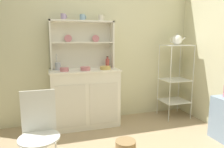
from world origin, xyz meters
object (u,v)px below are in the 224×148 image
bowl_mixing_large (64,69)px  utensil_jar (58,66)px  hutch_shelf_unit (82,41)px  jam_bottle (107,63)px  cup_lilac_0 (63,17)px  porcelain_teapot (177,40)px  hutch_cabinet (85,97)px  wire_chair (39,128)px  floor_basket (126,147)px  bakers_rack (175,75)px

bowl_mixing_large → utensil_jar: bearing=117.9°
hutch_shelf_unit → jam_bottle: (0.38, -0.08, -0.34)m
cup_lilac_0 → utensil_jar: bearing=-158.0°
porcelain_teapot → hutch_shelf_unit: bearing=171.3°
bowl_mixing_large → hutch_cabinet: bearing=13.8°
jam_bottle → porcelain_teapot: 1.20m
wire_chair → floor_basket: (0.92, 0.20, -0.44)m
hutch_shelf_unit → bakers_rack: (1.52, -0.23, -0.56)m
wire_chair → cup_lilac_0: cup_lilac_0 is taller
utensil_jar → porcelain_teapot: bearing=-4.4°
jam_bottle → utensil_jar: size_ratio=0.79×
hutch_shelf_unit → porcelain_teapot: bearing=-8.7°
bakers_rack → hutch_shelf_unit: bearing=171.3°
wire_chair → bakers_rack: bearing=31.9°
porcelain_teapot → jam_bottle: bearing=172.2°
wire_chair → jam_bottle: (0.99, 1.22, 0.43)m
utensil_jar → floor_basket: bearing=-55.7°
hutch_cabinet → porcelain_teapot: (1.52, -0.07, 0.86)m
porcelain_teapot → wire_chair: bearing=-153.4°
hutch_cabinet → wire_chair: hutch_cabinet is taller
wire_chair → jam_bottle: jam_bottle is taller
floor_basket → bakers_rack: bearing=35.3°
wire_chair → cup_lilac_0: 1.71m
cup_lilac_0 → jam_bottle: size_ratio=0.50×
hutch_cabinet → cup_lilac_0: (-0.27, 0.12, 1.19)m
bakers_rack → wire_chair: 2.39m
hutch_shelf_unit → cup_lilac_0: cup_lilac_0 is taller
wire_chair → porcelain_teapot: porcelain_teapot is taller
wire_chair → porcelain_teapot: bearing=31.9°
cup_lilac_0 → jam_bottle: 0.95m
hutch_cabinet → bowl_mixing_large: (-0.30, -0.07, 0.45)m
jam_bottle → utensil_jar: bearing=-179.4°
cup_lilac_0 → utensil_jar: 0.72m
hutch_shelf_unit → bakers_rack: bearing=-8.7°
floor_basket → bowl_mixing_large: (-0.60, 0.85, 0.82)m
floor_basket → cup_lilac_0: (-0.57, 1.05, 1.56)m
bowl_mixing_large → porcelain_teapot: porcelain_teapot is taller
bakers_rack → porcelain_teapot: bearing=180.0°
bakers_rack → jam_bottle: (-1.14, 0.16, 0.22)m
cup_lilac_0 → utensil_jar: size_ratio=0.39×
porcelain_teapot → utensil_jar: bearing=175.6°
wire_chair → jam_bottle: bearing=56.2°
cup_lilac_0 → wire_chair: bearing=-105.3°
wire_chair → floor_basket: size_ratio=3.58×
bakers_rack → jam_bottle: bearing=172.2°
floor_basket → wire_chair: bearing=-167.4°
bakers_rack → wire_chair: bakers_rack is taller
jam_bottle → cup_lilac_0: bearing=176.8°
floor_basket → porcelain_teapot: 1.93m
hutch_shelf_unit → porcelain_teapot: hutch_shelf_unit is taller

